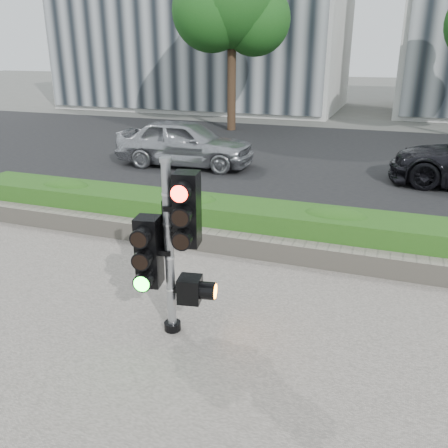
# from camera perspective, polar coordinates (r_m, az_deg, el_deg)

# --- Properties ---
(ground) EXTENTS (120.00, 120.00, 0.00)m
(ground) POSITION_cam_1_polar(r_m,az_deg,el_deg) (6.61, -3.39, -10.07)
(ground) COLOR #51514C
(ground) RESTS_ON ground
(sidewalk) EXTENTS (16.00, 11.00, 0.03)m
(sidewalk) POSITION_cam_1_polar(r_m,az_deg,el_deg) (4.87, -16.09, -23.69)
(sidewalk) COLOR #9E9389
(sidewalk) RESTS_ON ground
(road) EXTENTS (60.00, 13.00, 0.02)m
(road) POSITION_cam_1_polar(r_m,az_deg,el_deg) (15.75, 11.16, 7.73)
(road) COLOR black
(road) RESTS_ON ground
(curb) EXTENTS (60.00, 0.25, 0.12)m
(curb) POSITION_cam_1_polar(r_m,az_deg,el_deg) (9.28, 4.25, -0.44)
(curb) COLOR gray
(curb) RESTS_ON ground
(stone_wall) EXTENTS (12.00, 0.32, 0.34)m
(stone_wall) POSITION_cam_1_polar(r_m,az_deg,el_deg) (8.11, 1.86, -2.46)
(stone_wall) COLOR gray
(stone_wall) RESTS_ON sidewalk
(hedge) EXTENTS (12.00, 1.00, 0.68)m
(hedge) POSITION_cam_1_polar(r_m,az_deg,el_deg) (8.63, 3.21, 0.16)
(hedge) COLOR #4A8C2B
(hedge) RESTS_ON sidewalk
(tree_left) EXTENTS (4.61, 4.03, 7.34)m
(tree_left) POSITION_cam_1_polar(r_m,az_deg,el_deg) (20.99, 0.98, 24.97)
(tree_left) COLOR black
(tree_left) RESTS_ON ground
(traffic_signal) EXTENTS (0.79, 0.63, 2.19)m
(traffic_signal) POSITION_cam_1_polar(r_m,az_deg,el_deg) (5.59, -6.27, -1.85)
(traffic_signal) COLOR black
(traffic_signal) RESTS_ON sidewalk
(car_silver) EXTENTS (4.17, 1.86, 1.39)m
(car_silver) POSITION_cam_1_polar(r_m,az_deg,el_deg) (14.35, -4.69, 9.72)
(car_silver) COLOR #A0A1A7
(car_silver) RESTS_ON road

